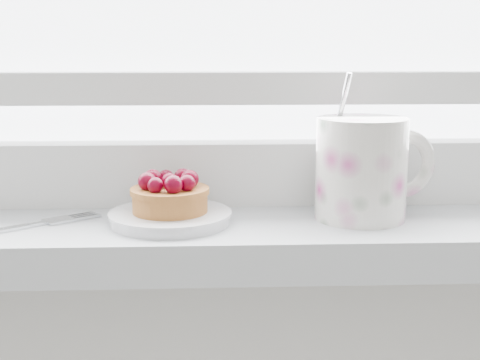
{
  "coord_description": "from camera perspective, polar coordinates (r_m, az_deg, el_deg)",
  "views": [
    {
      "loc": [
        0.01,
        1.22,
        1.12
      ],
      "look_at": [
        0.04,
        1.88,
        0.98
      ],
      "focal_mm": 50.0,
      "sensor_mm": 36.0,
      "label": 1
    }
  ],
  "objects": [
    {
      "name": "floral_mug",
      "position": [
        0.7,
        10.56,
        1.15
      ],
      "size": [
        0.14,
        0.11,
        0.15
      ],
      "color": "silver",
      "rests_on": "windowsill"
    },
    {
      "name": "fork",
      "position": [
        0.69,
        -18.8,
        -3.92
      ],
      "size": [
        0.15,
        0.12,
        0.0
      ],
      "color": "silver",
      "rests_on": "windowsill"
    },
    {
      "name": "saucer",
      "position": [
        0.68,
        -5.96,
        -3.2
      ],
      "size": [
        0.12,
        0.12,
        0.01
      ],
      "primitive_type": "cylinder",
      "color": "silver",
      "rests_on": "windowsill"
    },
    {
      "name": "raspberry_tart",
      "position": [
        0.67,
        -6.01,
        -1.21
      ],
      "size": [
        0.08,
        0.08,
        0.04
      ],
      "color": "brown",
      "rests_on": "saucer"
    }
  ]
}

